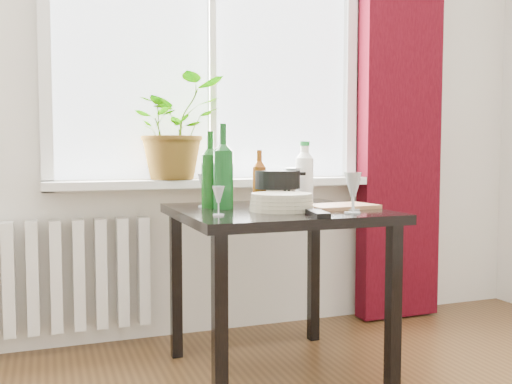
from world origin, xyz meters
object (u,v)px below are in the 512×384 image
object	(u,v)px
wineglass_back_left	(205,190)
tv_remote	(318,214)
wine_bottle_left	(210,169)
fondue_pot	(277,188)
wine_bottle_right	(223,165)
bottle_amber	(259,177)
plate_stack	(281,202)
cleaning_bottle	(304,171)
radiator	(68,275)
wineglass_front_right	(353,192)
wineglass_far_right	(354,194)
wineglass_front_left	(218,201)
cutting_board	(340,206)
table	(276,230)
potted_plant	(175,128)
wineglass_back_center	(293,186)

from	to	relation	value
wineglass_back_left	tv_remote	world-z (taller)	wineglass_back_left
wine_bottle_left	fondue_pot	bearing A→B (deg)	-0.58
tv_remote	wine_bottle_right	bearing A→B (deg)	134.46
bottle_amber	plate_stack	size ratio (longest dim) A/B	0.96
bottle_amber	cleaning_bottle	xyz separation A→B (m)	(0.25, 0.04, 0.02)
radiator	wineglass_back_left	distance (m)	0.85
wineglass_back_left	wineglass_front_right	bearing A→B (deg)	-44.14
wineglass_far_right	wineglass_front_left	world-z (taller)	wineglass_far_right
cutting_board	tv_remote	bearing A→B (deg)	-133.29
wineglass_back_left	plate_stack	bearing A→B (deg)	-47.14
wineglass_far_right	wineglass_front_left	distance (m)	0.60
table	bottle_amber	xyz separation A→B (m)	(-0.00, 0.19, 0.22)
potted_plant	radiator	bearing A→B (deg)	178.02
radiator	bottle_amber	xyz separation A→B (m)	(0.85, -0.44, 0.49)
wineglass_far_right	tv_remote	xyz separation A→B (m)	(-0.24, -0.14, -0.06)
bottle_amber	table	bearing A→B (deg)	-88.80
bottle_amber	fondue_pot	distance (m)	0.10
wine_bottle_left	bottle_amber	world-z (taller)	wine_bottle_left
wine_bottle_right	wineglass_back_center	distance (m)	0.38
fondue_pot	wineglass_front_left	bearing A→B (deg)	-154.63
bottle_amber	wineglass_back_center	size ratio (longest dim) A/B	1.46
wineglass_front_right	radiator	bearing A→B (deg)	139.21
wine_bottle_right	wineglass_front_right	world-z (taller)	wine_bottle_right
wine_bottle_left	wineglass_far_right	xyz separation A→B (m)	(0.54, -0.32, -0.10)
bottle_amber	cutting_board	distance (m)	0.41
bottle_amber	wineglass_back_center	bearing A→B (deg)	-21.53
wine_bottle_right	wineglass_front_left	world-z (taller)	wine_bottle_right
cleaning_bottle	fondue_pot	world-z (taller)	cleaning_bottle
potted_plant	wine_bottle_right	size ratio (longest dim) A/B	1.41
wineglass_front_left	plate_stack	bearing A→B (deg)	15.17
wineglass_far_right	potted_plant	bearing A→B (deg)	126.86
wineglass_far_right	wine_bottle_left	bearing A→B (deg)	149.03
radiator	cleaning_bottle	size ratio (longest dim) A/B	2.62
cleaning_bottle	cutting_board	xyz separation A→B (m)	(0.02, -0.32, -0.14)
wine_bottle_left	cutting_board	xyz separation A→B (m)	(0.52, -0.22, -0.16)
wineglass_back_left	cutting_board	bearing A→B (deg)	-26.17
wineglass_front_left	cutting_board	distance (m)	0.59
plate_stack	tv_remote	bearing A→B (deg)	-76.43
cleaning_bottle	wineglass_far_right	xyz separation A→B (m)	(0.04, -0.42, -0.08)
bottle_amber	wineglass_back_center	world-z (taller)	bottle_amber
wine_bottle_left	fondue_pot	world-z (taller)	wine_bottle_left
cleaning_bottle	wineglass_far_right	bearing A→B (deg)	-85.02
wine_bottle_left	potted_plant	bearing A→B (deg)	96.95
bottle_amber	wineglass_back_center	distance (m)	0.16
radiator	wine_bottle_left	bearing A→B (deg)	-39.42
wine_bottle_right	wineglass_front_right	xyz separation A→B (m)	(0.43, -0.36, -0.10)
wineglass_back_center	plate_stack	size ratio (longest dim) A/B	0.66
wineglass_front_left	wine_bottle_right	bearing A→B (deg)	69.03
radiator	wineglass_front_left	size ratio (longest dim) A/B	6.89
cleaning_bottle	plate_stack	bearing A→B (deg)	-128.31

